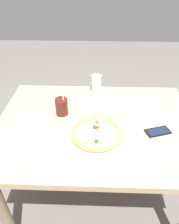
# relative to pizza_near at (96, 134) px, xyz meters

# --- Properties ---
(ground_plane) EXTENTS (8.00, 8.00, 0.00)m
(ground_plane) POSITION_rel_pizza_near_xyz_m (0.00, 0.12, -0.77)
(ground_plane) COLOR #66605B
(dining_table) EXTENTS (1.28, 0.93, 0.75)m
(dining_table) POSITION_rel_pizza_near_xyz_m (0.00, 0.12, -0.12)
(dining_table) COLOR tan
(dining_table) RESTS_ON ground
(pizza_near) EXTENTS (0.34, 0.34, 0.04)m
(pizza_near) POSITION_rel_pizza_near_xyz_m (0.00, 0.00, 0.00)
(pizza_near) COLOR #B7B7BC
(pizza_near) RESTS_ON dining_table
(drink_cup_colored) EXTENTS (0.08, 0.08, 0.20)m
(drink_cup_colored) POSITION_rel_pizza_near_xyz_m (-0.23, 0.21, 0.04)
(drink_cup_colored) COLOR #4C1E14
(drink_cup_colored) RESTS_ON dining_table
(water_cup_clear) EXTENTS (0.07, 0.07, 0.14)m
(water_cup_clear) POSITION_rel_pizza_near_xyz_m (-0.00, 0.51, 0.05)
(water_cup_clear) COLOR silver
(water_cup_clear) RESTS_ON dining_table
(fork) EXTENTS (0.16, 0.15, 0.00)m
(fork) POSITION_rel_pizza_near_xyz_m (0.37, 0.38, -0.02)
(fork) COLOR silver
(fork) RESTS_ON dining_table
(cell_phone) EXTENTS (0.17, 0.12, 0.01)m
(cell_phone) POSITION_rel_pizza_near_xyz_m (0.37, 0.05, -0.01)
(cell_phone) COLOR black
(cell_phone) RESTS_ON dining_table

